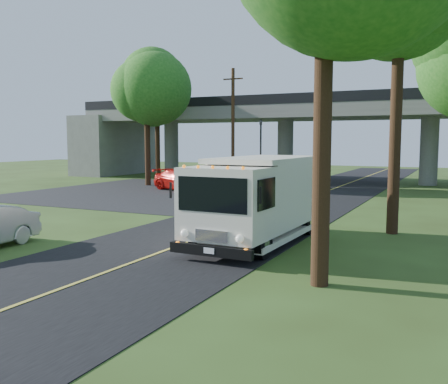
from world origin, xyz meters
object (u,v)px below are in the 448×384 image
Objects in this scene: utility_pole at (233,127)px; tree_left_lot at (148,84)px; tree_left_far at (158,97)px; traffic_signal at (261,145)px; step_van at (258,197)px; red_sedan at (182,180)px; pedestrian at (235,183)px.

tree_left_lot is at bearing -161.03° from utility_pole.
utility_pole is at bearing -22.43° from tree_left_far.
traffic_signal reaches higher than step_van.
red_sedan is at bearing -115.02° from utility_pole.
traffic_signal is 11.75m from tree_left_far.
traffic_signal reaches higher than pedestrian.
utility_pole is 0.86× the size of tree_left_lot.
tree_left_far reaches higher than red_sedan.
utility_pole is 1.76× the size of red_sedan.
step_van is (9.70, -18.89, -2.97)m from utility_pole.
step_van is at bearing -62.82° from utility_pole.
utility_pole is 7.43m from tree_left_lot.
step_van reaches higher than pedestrian.
traffic_signal is 3.12× the size of pedestrian.
step_van is at bearing -118.73° from red_sedan.
tree_left_lot is 11.91m from pedestrian.
tree_left_lot is (-6.29, -2.16, 3.31)m from utility_pole.
tree_left_lot is at bearing 134.99° from step_van.
traffic_signal is 7.60m from red_sedan.
traffic_signal is 0.53× the size of tree_left_far.
tree_left_lot is 1.06× the size of tree_left_far.
tree_left_far is 1.93× the size of red_sedan.
traffic_signal is 7.97m from pedestrian.
tree_left_lot is at bearing -63.43° from tree_left_far.
red_sedan is at bearing -119.11° from traffic_signal.
red_sedan is 4.85m from pedestrian.
utility_pole reaches higher than step_van.
red_sedan is (7.29, -8.12, -6.71)m from tree_left_far.
tree_left_far is 5.93× the size of pedestrian.
tree_left_lot is 8.61m from red_sedan.
red_sedan is at bearing -26.31° from tree_left_lot.
step_van is at bearing -50.11° from tree_left_far.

